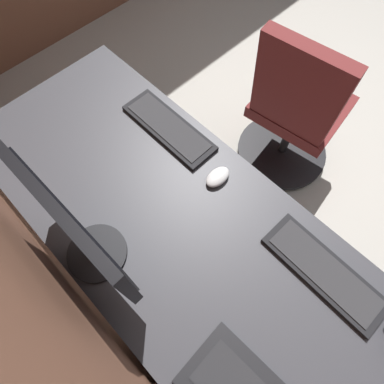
# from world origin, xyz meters

# --- Properties ---
(floor_plane) EXTENTS (5.30, 5.30, 0.00)m
(floor_plane) POSITION_xyz_m (0.00, 0.00, 0.00)
(floor_plane) COLOR #B2ADA3
(desk) EXTENTS (1.84, 0.74, 0.73)m
(desk) POSITION_xyz_m (0.16, 1.55, 0.66)
(desk) COLOR #38383D
(desk) RESTS_ON ground
(drawer_pedestal) EXTENTS (0.40, 0.51, 0.69)m
(drawer_pedestal) POSITION_xyz_m (-0.11, 1.57, 0.35)
(drawer_pedestal) COLOR #38383D
(drawer_pedestal) RESTS_ON ground
(monitor_primary) EXTENTS (0.48, 0.20, 0.40)m
(monitor_primary) POSITION_xyz_m (0.30, 1.80, 0.96)
(monitor_primary) COLOR black
(monitor_primary) RESTS_ON desk
(keyboard_main) EXTENTS (0.42, 0.14, 0.02)m
(keyboard_main) POSITION_xyz_m (0.51, 1.29, 0.74)
(keyboard_main) COLOR black
(keyboard_main) RESTS_ON desk
(keyboard_spare) EXTENTS (0.42, 0.15, 0.02)m
(keyboard_spare) POSITION_xyz_m (-0.27, 1.32, 0.74)
(keyboard_spare) COLOR black
(keyboard_spare) RESTS_ON desk
(mouse_main) EXTENTS (0.06, 0.10, 0.03)m
(mouse_main) POSITION_xyz_m (0.21, 1.31, 0.75)
(mouse_main) COLOR silver
(mouse_main) RESTS_ON desk
(office_chair) EXTENTS (0.56, 0.58, 0.97)m
(office_chair) POSITION_xyz_m (0.28, 0.64, 0.46)
(office_chair) COLOR maroon
(office_chair) RESTS_ON ground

